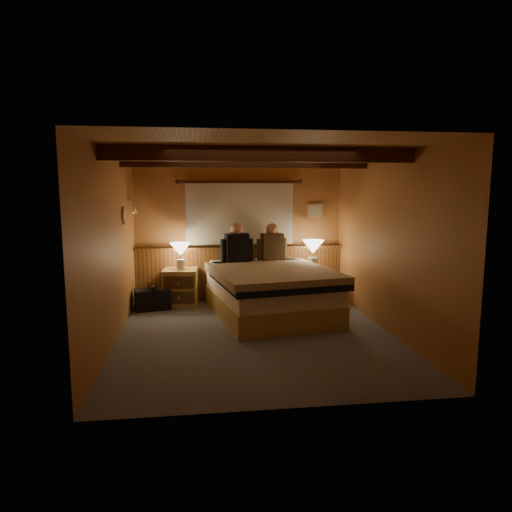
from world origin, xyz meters
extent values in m
plane|color=#575C67|center=(0.00, 0.00, 0.00)|extent=(4.20, 4.20, 0.00)
plane|color=tan|center=(0.00, 0.00, 2.40)|extent=(4.20, 4.20, 0.00)
plane|color=#B77641|center=(0.00, 2.10, 1.20)|extent=(3.60, 0.00, 3.60)
plane|color=#B77641|center=(-1.80, 0.00, 1.20)|extent=(0.00, 4.20, 4.20)
plane|color=#B77641|center=(1.80, 0.00, 1.20)|extent=(0.00, 4.20, 4.20)
plane|color=#B77641|center=(0.00, -2.10, 1.20)|extent=(3.60, 0.00, 3.60)
cube|color=brown|center=(0.00, 2.04, 0.45)|extent=(3.60, 0.12, 0.90)
cube|color=brown|center=(0.00, 1.98, 0.92)|extent=(3.60, 0.22, 0.04)
cylinder|color=#492712|center=(0.00, 2.02, 2.05)|extent=(2.10, 0.05, 0.05)
sphere|color=#492712|center=(-1.05, 2.02, 2.05)|extent=(0.08, 0.08, 0.08)
sphere|color=#492712|center=(1.05, 2.02, 2.05)|extent=(0.08, 0.08, 0.08)
cube|color=beige|center=(0.00, 2.03, 1.50)|extent=(1.85, 0.08, 1.05)
cube|color=#492712|center=(0.00, -0.60, 2.31)|extent=(3.60, 0.15, 0.16)
cube|color=#492712|center=(0.00, 0.90, 2.31)|extent=(3.60, 0.15, 0.16)
cylinder|color=white|center=(-1.74, 1.60, 1.75)|extent=(0.03, 0.55, 0.03)
torus|color=white|center=(-1.71, 1.45, 1.63)|extent=(0.01, 0.21, 0.21)
torus|color=white|center=(-1.71, 1.68, 1.63)|extent=(0.01, 0.21, 0.21)
cube|color=tan|center=(1.35, 2.08, 1.55)|extent=(0.30, 0.03, 0.25)
cube|color=beige|center=(1.35, 2.06, 1.55)|extent=(0.24, 0.01, 0.19)
cube|color=tan|center=(0.35, 0.92, 0.16)|extent=(1.93, 2.36, 0.32)
cube|color=white|center=(0.35, 0.92, 0.44)|extent=(1.88, 2.31, 0.25)
cube|color=black|center=(0.39, 0.66, 0.60)|extent=(1.91, 1.95, 0.08)
cube|color=tan|center=(0.37, 0.80, 0.68)|extent=(1.99, 2.16, 0.13)
cube|color=white|center=(-0.19, 1.67, 0.65)|extent=(0.69, 0.46, 0.17)
cube|color=white|center=(0.60, 1.80, 0.65)|extent=(0.69, 0.46, 0.17)
cube|color=tan|center=(-1.03, 1.73, 0.31)|extent=(0.59, 0.54, 0.61)
cube|color=brown|center=(-1.05, 1.49, 0.43)|extent=(0.50, 0.06, 0.21)
cube|color=brown|center=(-1.05, 1.49, 0.18)|extent=(0.50, 0.06, 0.21)
cylinder|color=white|center=(-1.05, 1.49, 0.43)|extent=(0.03, 0.03, 0.03)
cylinder|color=white|center=(-1.05, 1.49, 0.18)|extent=(0.03, 0.03, 0.03)
cube|color=tan|center=(1.22, 1.65, 0.29)|extent=(0.62, 0.58, 0.59)
cube|color=brown|center=(1.27, 1.42, 0.41)|extent=(0.48, 0.12, 0.21)
cube|color=brown|center=(1.27, 1.42, 0.18)|extent=(0.48, 0.12, 0.21)
cylinder|color=white|center=(1.27, 1.42, 0.41)|extent=(0.04, 0.04, 0.03)
cylinder|color=white|center=(1.27, 1.42, 0.18)|extent=(0.04, 0.04, 0.03)
cylinder|color=silver|center=(-1.02, 1.69, 0.70)|extent=(0.13, 0.13, 0.17)
cylinder|color=white|center=(-1.02, 1.69, 0.81)|extent=(0.02, 0.02, 0.09)
cone|color=beige|center=(-1.02, 1.69, 0.95)|extent=(0.34, 0.34, 0.21)
cylinder|color=silver|center=(1.21, 1.64, 0.68)|extent=(0.14, 0.14, 0.18)
cylinder|color=white|center=(1.21, 1.64, 0.80)|extent=(0.02, 0.02, 0.10)
cone|color=beige|center=(1.21, 1.64, 0.96)|extent=(0.37, 0.37, 0.23)
cube|color=black|center=(-0.09, 1.61, 0.95)|extent=(0.40, 0.27, 0.49)
cylinder|color=black|center=(-0.31, 1.58, 0.91)|extent=(0.12, 0.12, 0.39)
cylinder|color=black|center=(0.12, 1.65, 0.91)|extent=(0.12, 0.12, 0.39)
sphere|color=#DC9A84|center=(-0.09, 1.61, 1.27)|extent=(0.22, 0.22, 0.22)
cube|color=#48351C|center=(0.51, 1.73, 0.95)|extent=(0.39, 0.26, 0.48)
cylinder|color=#48351C|center=(0.31, 1.69, 0.91)|extent=(0.11, 0.11, 0.38)
cylinder|color=#48351C|center=(0.72, 1.76, 0.91)|extent=(0.11, 0.11, 0.38)
sphere|color=#DC9A84|center=(0.51, 1.73, 1.25)|extent=(0.21, 0.21, 0.21)
cube|color=black|center=(-1.47, 1.51, 0.17)|extent=(0.61, 0.44, 0.33)
cylinder|color=black|center=(-1.47, 1.51, 0.35)|extent=(0.15, 0.34, 0.09)
camera|label=1|loc=(-0.76, -5.82, 1.92)|focal=32.00mm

